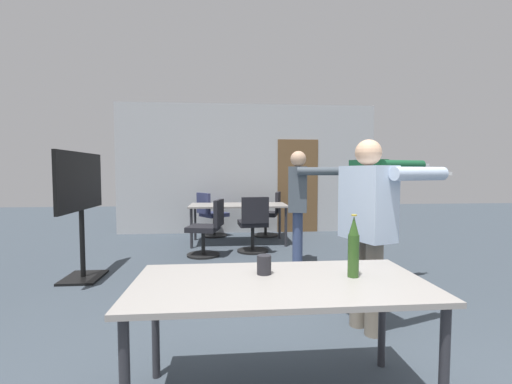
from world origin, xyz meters
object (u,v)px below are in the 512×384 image
object	(u,v)px
person_center_tall	(368,218)
drink_cup	(264,265)
beer_bottle	(354,248)
person_right_polo	(368,197)
office_chair_far_right	(269,216)
office_chair_far_left	(253,226)
office_chair_side_rolled	(211,216)
person_far_watching	(299,198)
office_chair_near_pushed	(208,230)
tv_screen	(81,199)

from	to	relation	value
person_center_tall	drink_cup	distance (m)	1.22
beer_bottle	person_center_tall	bearing A→B (deg)	61.91
person_center_tall	person_right_polo	bearing A→B (deg)	137.73
office_chair_far_right	drink_cup	xyz separation A→B (m)	(-0.66, -5.01, 0.36)
office_chair_far_left	office_chair_side_rolled	world-z (taller)	office_chair_far_left
office_chair_far_right	person_right_polo	bearing A→B (deg)	-148.87
person_right_polo	person_far_watching	bearing A→B (deg)	-150.60
office_chair_far_right	office_chair_near_pushed	xyz separation A→B (m)	(-1.18, -1.59, -0.01)
tv_screen	office_chair_far_left	size ratio (longest dim) A/B	1.69
office_chair_far_right	tv_screen	bearing A→B (deg)	150.14
person_center_tall	office_chair_near_pushed	distance (m)	3.12
person_far_watching	office_chair_far_right	bearing A→B (deg)	-162.79
person_right_polo	tv_screen	bearing A→B (deg)	-111.55
tv_screen	person_right_polo	bearing A→B (deg)	-96.51
office_chair_near_pushed	office_chair_far_left	size ratio (longest dim) A/B	0.96
tv_screen	office_chair_far_right	world-z (taller)	tv_screen
person_center_tall	beer_bottle	size ratio (longest dim) A/B	4.38
office_chair_far_left	drink_cup	world-z (taller)	office_chair_far_left
office_chair_far_left	person_right_polo	bearing A→B (deg)	-56.55
person_right_polo	office_chair_far_right	distance (m)	3.20
tv_screen	beer_bottle	world-z (taller)	tv_screen
beer_bottle	office_chair_near_pushed	bearing A→B (deg)	106.47
person_far_watching	office_chair_near_pushed	bearing A→B (deg)	-104.92
office_chair_far_right	office_chair_side_rolled	xyz separation A→B (m)	(-1.20, 0.04, -0.01)
office_chair_near_pushed	office_chair_side_rolled	size ratio (longest dim) A/B	0.99
beer_bottle	office_chair_far_left	bearing A→B (deg)	94.62
person_right_polo	drink_cup	size ratio (longest dim) A/B	14.96
person_right_polo	office_chair_far_right	world-z (taller)	person_right_polo
person_center_tall	tv_screen	bearing A→B (deg)	-138.13
person_far_watching	drink_cup	bearing A→B (deg)	-2.34
person_right_polo	person_center_tall	distance (m)	1.36
person_far_watching	office_chair_far_right	world-z (taller)	person_far_watching
beer_bottle	drink_cup	distance (m)	0.54
person_far_watching	office_chair_side_rolled	world-z (taller)	person_far_watching
beer_bottle	person_far_watching	bearing A→B (deg)	84.39
drink_cup	person_right_polo	bearing A→B (deg)	53.06
office_chair_far_right	drink_cup	size ratio (longest dim) A/B	8.02
tv_screen	person_center_tall	size ratio (longest dim) A/B	0.98
person_right_polo	office_chair_near_pushed	distance (m)	2.55
person_center_tall	office_chair_near_pushed	world-z (taller)	person_center_tall
tv_screen	office_chair_far_right	xyz separation A→B (m)	(2.68, 2.63, -0.58)
person_center_tall	office_chair_far_right	world-z (taller)	person_center_tall
person_center_tall	beer_bottle	xyz separation A→B (m)	(-0.44, -0.83, -0.06)
person_right_polo	person_far_watching	xyz separation A→B (m)	(-0.70, 0.71, -0.06)
person_far_watching	office_chair_far_left	world-z (taller)	person_far_watching
tv_screen	office_chair_near_pushed	size ratio (longest dim) A/B	1.76
office_chair_far_right	office_chair_far_left	bearing A→B (deg)	178.51
office_chair_side_rolled	beer_bottle	bearing A→B (deg)	-24.01
person_center_tall	office_chair_far_right	xyz separation A→B (m)	(-0.30, 4.28, -0.53)
person_right_polo	office_chair_far_right	bearing A→B (deg)	-179.69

